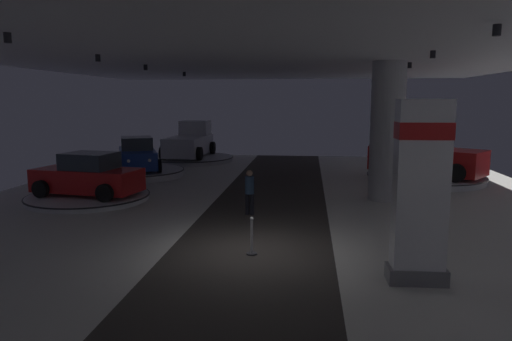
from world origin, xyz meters
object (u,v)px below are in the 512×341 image
at_px(display_platform_far_right, 425,178).
at_px(visitor_walking_near, 250,189).
at_px(display_platform_far_left, 138,173).
at_px(display_platform_deep_left, 189,159).
at_px(display_car_far_left, 137,155).
at_px(column_right, 387,132).
at_px(brand_sign_pylon, 420,190).
at_px(pickup_truck_far_right, 420,156).
at_px(pickup_truck_deep_left, 190,142).
at_px(display_car_mid_left, 88,176).
at_px(display_platform_mid_left, 89,197).

relative_size(display_platform_far_right, visitor_walking_near, 3.57).
xyz_separation_m(display_platform_far_left, display_platform_deep_left, (1.09, 6.54, -0.04)).
bearing_deg(display_car_far_left, display_platform_deep_left, 80.36).
height_order(column_right, display_car_far_left, column_right).
height_order(column_right, brand_sign_pylon, column_right).
bearing_deg(pickup_truck_far_right, brand_sign_pylon, -102.82).
bearing_deg(pickup_truck_deep_left, display_car_mid_left, -93.94).
xyz_separation_m(display_car_far_left, display_platform_mid_left, (0.19, -6.04, -1.01)).
bearing_deg(visitor_walking_near, pickup_truck_deep_left, 111.88).
relative_size(display_platform_mid_left, pickup_truck_far_right, 0.88).
bearing_deg(display_platform_deep_left, pickup_truck_deep_left, 88.98).
distance_m(display_platform_far_left, display_car_mid_left, 6.07).
bearing_deg(column_right, display_platform_far_right, 59.80).
bearing_deg(display_platform_mid_left, column_right, 7.08).
height_order(pickup_truck_deep_left, display_platform_mid_left, pickup_truck_deep_left).
xyz_separation_m(display_platform_deep_left, visitor_walking_near, (5.85, -14.22, 0.74)).
bearing_deg(brand_sign_pylon, display_platform_far_left, 130.31).
xyz_separation_m(display_platform_far_left, pickup_truck_deep_left, (1.10, 6.86, 1.02)).
bearing_deg(display_platform_mid_left, brand_sign_pylon, -33.45).
bearing_deg(brand_sign_pylon, display_platform_mid_left, 146.55).
height_order(column_right, pickup_truck_far_right, column_right).
bearing_deg(display_platform_deep_left, display_platform_far_right, -25.28).
distance_m(column_right, display_car_mid_left, 12.07).
bearing_deg(pickup_truck_far_right, display_platform_far_right, -35.77).
distance_m(pickup_truck_deep_left, display_platform_far_right, 15.27).
bearing_deg(brand_sign_pylon, visitor_walking_near, 127.77).
relative_size(display_car_mid_left, display_platform_far_right, 0.78).
bearing_deg(display_platform_far_right, display_car_mid_left, -157.21).
distance_m(display_platform_mid_left, display_car_mid_left, 0.86).
relative_size(brand_sign_pylon, display_platform_far_left, 0.83).
bearing_deg(pickup_truck_far_right, display_platform_far_left, -178.90).
distance_m(brand_sign_pylon, pickup_truck_far_right, 14.06).
bearing_deg(display_platform_mid_left, pickup_truck_deep_left, 85.92).
xyz_separation_m(display_platform_far_left, visitor_walking_near, (6.94, -7.68, 0.70)).
bearing_deg(display_car_mid_left, brand_sign_pylon, -33.51).
bearing_deg(display_platform_far_right, display_platform_far_left, -179.65).
relative_size(brand_sign_pylon, pickup_truck_deep_left, 0.75).
xyz_separation_m(display_platform_far_left, display_platform_far_right, (14.75, 0.09, -0.02)).
height_order(column_right, display_platform_mid_left, column_right).
xyz_separation_m(display_car_far_left, pickup_truck_far_right, (14.50, 0.25, 0.12)).
relative_size(column_right, brand_sign_pylon, 1.37).
distance_m(brand_sign_pylon, display_platform_mid_left, 13.56).
xyz_separation_m(brand_sign_pylon, pickup_truck_far_right, (3.11, 13.69, -0.82)).
distance_m(brand_sign_pylon, display_platform_deep_left, 22.52).
distance_m(display_platform_deep_left, display_platform_far_right, 15.10).
bearing_deg(visitor_walking_near, display_platform_far_right, 44.86).
bearing_deg(display_platform_far_left, brand_sign_pylon, -49.69).
bearing_deg(display_platform_far_right, display_platform_mid_left, -157.27).
relative_size(brand_sign_pylon, pickup_truck_far_right, 0.73).
bearing_deg(display_platform_mid_left, display_platform_deep_left, 85.84).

